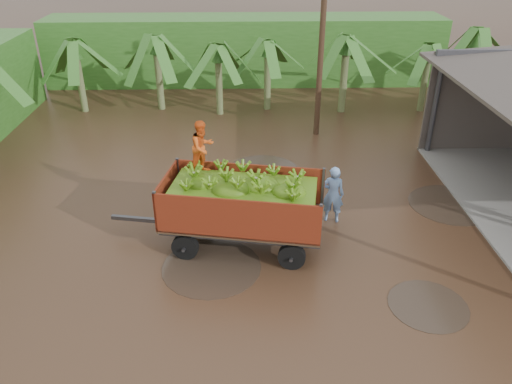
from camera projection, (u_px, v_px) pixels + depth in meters
ground at (315, 231)px, 15.17m from camera, size 100.00×100.00×0.00m
hedge_north at (245, 50)px, 28.27m from camera, size 22.00×3.00×3.60m
banana_trailer at (242, 203)px, 13.93m from camera, size 6.31×2.92×3.59m
man_blue at (333, 194)px, 15.26m from camera, size 0.76×0.58×1.86m
utility_pole at (321, 47)px, 20.18m from camera, size 1.20×0.24×7.43m
banana_plants at (170, 102)px, 20.10m from camera, size 24.88×20.69×4.48m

